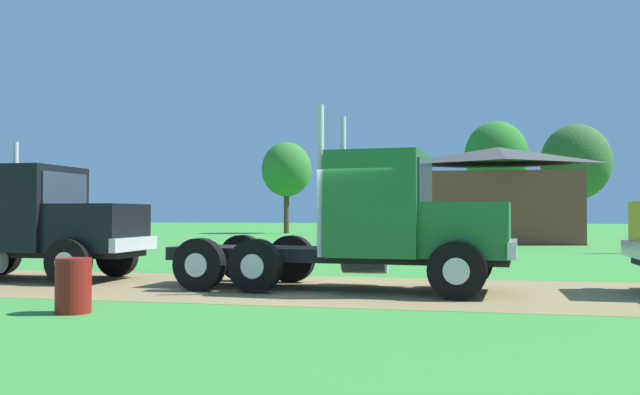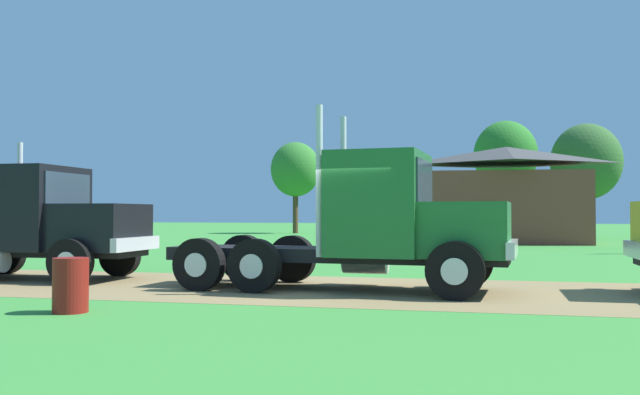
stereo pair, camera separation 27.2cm
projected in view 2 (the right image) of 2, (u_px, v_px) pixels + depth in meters
name	position (u px, v px, depth m)	size (l,w,h in m)	color
ground_plane	(340.00, 290.00, 14.63)	(200.00, 200.00, 0.00)	#3C8E38
dirt_track	(340.00, 289.00, 14.63)	(120.00, 5.67, 0.01)	olive
truck_foreground_white	(381.00, 226.00, 14.43)	(7.47, 3.01, 3.81)	black
truck_near_left	(41.00, 225.00, 17.00)	(6.75, 2.74, 3.50)	black
steel_barrel	(71.00, 285.00, 11.25)	(0.57, 0.57, 0.89)	maroon
shed_building	(506.00, 197.00, 37.74)	(8.95, 6.05, 5.28)	brown
tree_left	(296.00, 170.00, 56.51)	(4.07, 4.07, 7.47)	#513823
tree_mid	(505.00, 156.00, 48.29)	(4.41, 4.41, 8.12)	#513823
tree_right	(586.00, 162.00, 47.95)	(4.82, 4.82, 7.88)	#513823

